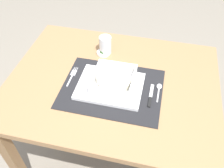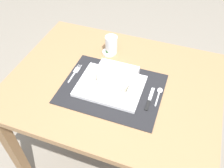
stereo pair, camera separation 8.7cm
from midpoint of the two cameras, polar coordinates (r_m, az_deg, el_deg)
The scene contains 10 objects.
ground_plane at distance 1.74m, azimuth 1.75°, elevation -17.10°, with size 6.00×6.00×0.00m, color gray.
dining_table at distance 1.20m, azimuth 2.41°, elevation -3.06°, with size 0.96×0.74×0.75m.
placemat at distance 1.09m, azimuth 2.27°, elevation -1.14°, with size 0.44×0.34×0.00m, color black.
serving_plate at distance 1.09m, azimuth 1.96°, elevation -0.57°, with size 0.28×0.22×0.02m, color white.
porridge_bowl at distance 1.07m, azimuth 2.82°, elevation 0.70°, with size 0.18×0.18×0.05m.
fork at distance 1.17m, azimuth -6.43°, elevation 2.71°, with size 0.02×0.13×0.00m.
spoon at distance 1.09m, azimuth 13.20°, elevation -1.95°, with size 0.02×0.11×0.01m.
butter_knife at distance 1.06m, azimuth 11.01°, elevation -3.82°, with size 0.01×0.13×0.01m.
drinking_glass at distance 1.25m, azimuth 1.82°, elevation 8.88°, with size 0.06×0.06×0.09m.
condiment_saucer at distance 1.27m, azimuth 1.29°, elevation 7.44°, with size 0.07×0.07×0.04m.
Camera 2 is at (0.26, -0.75, 1.55)m, focal length 39.31 mm.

